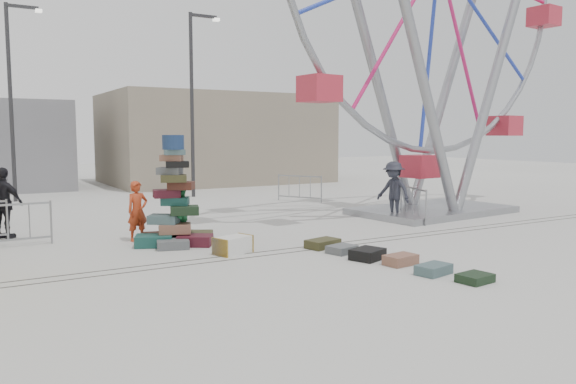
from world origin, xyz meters
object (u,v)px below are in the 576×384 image
lamp_post_left (13,92)px  steamer_trunk (233,245)px  suitcase_tower (174,214)px  pedestrian_green (183,214)px  pedestrian_grey (393,190)px  pedestrian_red (138,211)px  barricade_dummy_c (7,225)px  pedestrian_black (4,203)px  barricade_wheel_front (413,204)px  barricade_wheel_back (300,188)px  lamp_post_right (194,95)px

lamp_post_left → steamer_trunk: 14.86m
suitcase_tower → steamer_trunk: 2.00m
pedestrian_green → pedestrian_grey: pedestrian_grey is taller
steamer_trunk → pedestrian_red: size_ratio=0.55×
barricade_dummy_c → pedestrian_black: pedestrian_black is taller
barricade_dummy_c → lamp_post_left: bearing=84.2°
lamp_post_left → pedestrian_green: bearing=-76.8°
pedestrian_red → pedestrian_grey: 8.24m
steamer_trunk → pedestrian_black: (-4.44, 4.77, 0.75)m
suitcase_tower → pedestrian_grey: bearing=28.5°
steamer_trunk → pedestrian_green: pedestrian_green is taller
barricade_dummy_c → barricade_wheel_front: size_ratio=1.00×
steamer_trunk → pedestrian_green: (-0.57, 1.78, 0.56)m
suitcase_tower → pedestrian_black: 4.73m
barricade_wheel_back → pedestrian_grey: pedestrian_grey is taller
pedestrian_green → steamer_trunk: bearing=-60.5°
suitcase_tower → pedestrian_red: suitcase_tower is taller
pedestrian_red → pedestrian_green: pedestrian_red is taller
lamp_post_left → barricade_dummy_c: bearing=-95.9°
barricade_wheel_back → suitcase_tower: bearing=-80.6°
lamp_post_right → pedestrian_grey: lamp_post_right is taller
steamer_trunk → barricade_wheel_front: (7.07, 1.63, 0.35)m
pedestrian_black → pedestrian_grey: 11.48m
suitcase_tower → pedestrian_black: suitcase_tower is taller
pedestrian_black → pedestrian_grey: (11.19, -2.55, -0.01)m
pedestrian_green → barricade_wheel_front: bearing=10.6°
lamp_post_right → suitcase_tower: (-4.40, -10.07, -3.71)m
steamer_trunk → pedestrian_red: 3.11m
pedestrian_green → pedestrian_black: bearing=154.1°
lamp_post_left → pedestrian_black: size_ratio=4.21×
lamp_post_right → lamp_post_left: size_ratio=1.00×
suitcase_tower → lamp_post_left: bearing=127.1°
lamp_post_left → barricade_wheel_front: 16.54m
lamp_post_right → suitcase_tower: lamp_post_right is taller
lamp_post_left → suitcase_tower: lamp_post_left is taller
steamer_trunk → pedestrian_grey: bearing=-0.6°
pedestrian_black → steamer_trunk: bearing=175.4°
suitcase_tower → steamer_trunk: (0.80, -1.75, -0.57)m
barricade_wheel_back → pedestrian_grey: (0.10, -5.69, 0.39)m
barricade_wheel_back → pedestrian_black: pedestrian_black is taller
barricade_wheel_front → barricade_wheel_back: bearing=23.8°
barricade_wheel_front → pedestrian_black: pedestrian_black is taller
lamp_post_right → pedestrian_red: (-5.08, -9.15, -3.70)m
barricade_dummy_c → pedestrian_red: bearing=-14.4°
pedestrian_red → pedestrian_grey: pedestrian_grey is taller
lamp_post_right → pedestrian_black: (-8.04, -7.05, -3.53)m
suitcase_tower → barricade_wheel_front: bearing=24.1°
suitcase_tower → barricade_wheel_front: suitcase_tower is taller
pedestrian_green → pedestrian_black: pedestrian_black is taller
steamer_trunk → pedestrian_grey: 7.15m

